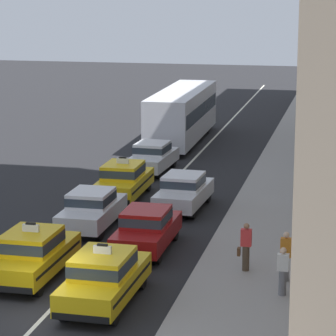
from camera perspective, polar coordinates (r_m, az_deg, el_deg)
The scene contains 15 objects.
ground_plane at distance 25.56m, azimuth -8.47°, elevation -9.99°, with size 160.00×160.00×0.00m, color #232326.
lane_stripe_left_right at distance 43.98m, azimuth 0.83°, elevation -0.37°, with size 0.14×80.00×0.01m, color silver.
sidewalk_curb at distance 38.36m, azimuth 7.52°, elevation -2.25°, with size 4.00×90.00×0.15m, color #9E9993.
taxi_left_nearest at distance 28.64m, azimuth -9.05°, elevation -5.67°, with size 1.85×4.57×1.96m.
sedan_left_second at distance 34.09m, azimuth -5.14°, elevation -2.70°, with size 1.76×4.30×1.58m.
taxi_left_third at distance 38.75m, azimuth -2.99°, elevation -0.79°, with size 1.86×4.58×1.96m.
sedan_left_fourth at distance 44.14m, azimuth -1.04°, elevation 0.80°, with size 1.94×4.37×1.58m.
bus_left_fifth at distance 52.57m, azimuth 0.96°, elevation 3.73°, with size 2.65×11.23×3.22m.
taxi_right_nearest at distance 26.16m, azimuth -4.31°, elevation -7.30°, with size 1.89×4.59×1.96m.
sedan_right_second at distance 31.26m, azimuth -1.44°, elevation -4.04°, with size 1.76×4.30×1.58m.
sedan_right_third at distance 36.85m, azimuth 1.06°, elevation -1.51°, with size 1.96×4.38×1.58m.
pedestrian_near_crosswalk at distance 44.75m, azimuth 9.37°, elevation 0.90°, with size 0.47×0.24×1.56m.
pedestrian_mid_block at distance 27.94m, azimuth 7.90°, elevation -5.86°, with size 0.36×0.24×1.65m.
pedestrian_by_storefront at distance 26.69m, azimuth 7.70°, elevation -6.86°, with size 0.36×0.24×1.54m.
pedestrian_trailing at distance 28.75m, azimuth 5.23°, elevation -5.28°, with size 0.47×0.24×1.66m.
Camera 1 is at (8.69, -22.02, 9.63)m, focal length 90.96 mm.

